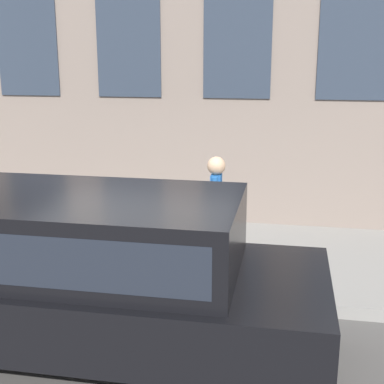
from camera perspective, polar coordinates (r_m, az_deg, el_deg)
The scene contains 5 objects.
ground_plane at distance 7.11m, azimuth -6.05°, elevation -11.57°, with size 80.00×80.00×0.00m, color #514F4C.
sidewalk at distance 8.46m, azimuth -3.07°, elevation -6.53°, with size 3.11×60.00×0.17m.
fire_hydrant at distance 7.31m, azimuth -2.65°, elevation -6.00°, with size 0.36×0.47×0.76m.
person at distance 7.49m, azimuth 2.57°, elevation -0.96°, with size 0.38×0.25×1.58m.
parked_truck_black_near at distance 5.61m, azimuth -12.94°, elevation -7.60°, with size 1.91×5.31×1.78m.
Camera 1 is at (-6.11, -1.88, 3.12)m, focal length 50.00 mm.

